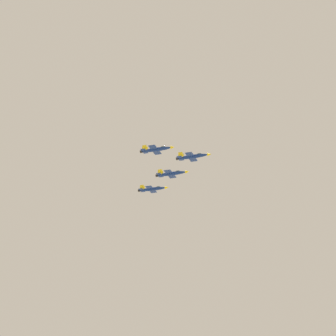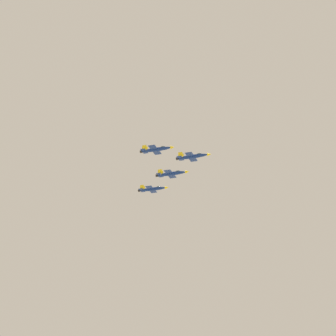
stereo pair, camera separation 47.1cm
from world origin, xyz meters
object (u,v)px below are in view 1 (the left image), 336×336
at_px(jet_left_wingman, 172,174).
at_px(jet_left_outer, 153,189).
at_px(jet_lead, 193,156).
at_px(jet_right_wingman, 156,149).

xyz_separation_m(jet_left_wingman, jet_left_outer, (14.19, 10.31, -1.98)).
xyz_separation_m(jet_lead, jet_left_outer, (28.38, 20.62, -3.99)).
bearing_deg(jet_right_wingman, jet_left_outer, 111.78).
xyz_separation_m(jet_left_wingman, jet_right_wingman, (-22.08, 5.36, 2.18)).
height_order(jet_lead, jet_right_wingman, jet_right_wingman).
xyz_separation_m(jet_right_wingman, jet_left_outer, (36.27, 4.96, -4.16)).
bearing_deg(jet_right_wingman, jet_lead, 40.73).
bearing_deg(jet_lead, jet_left_wingman, 140.58).
relative_size(jet_lead, jet_left_wingman, 0.99).
relative_size(jet_left_wingman, jet_left_outer, 1.04).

